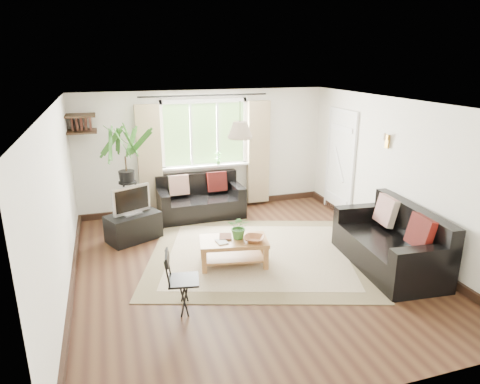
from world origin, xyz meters
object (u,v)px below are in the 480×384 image
object	(u,v)px
sofa_back	(200,198)
sofa_right	(389,239)
coffee_table	(234,252)
folding_chair	(184,281)
palm_stand	(127,178)
tv_stand	(134,227)

from	to	relation	value
sofa_back	sofa_right	bearing A→B (deg)	-54.19
sofa_back	coffee_table	bearing A→B (deg)	-90.56
sofa_right	folding_chair	distance (m)	3.10
sofa_back	palm_stand	xyz separation A→B (m)	(-1.36, -0.14, 0.56)
palm_stand	sofa_right	bearing A→B (deg)	-37.97
sofa_back	tv_stand	bearing A→B (deg)	-151.92
coffee_table	tv_stand	world-z (taller)	tv_stand
sofa_back	tv_stand	distance (m)	1.54
sofa_right	folding_chair	bearing A→B (deg)	-80.93
sofa_right	folding_chair	xyz separation A→B (m)	(-3.09, -0.22, -0.05)
coffee_table	tv_stand	xyz separation A→B (m)	(-1.36, 1.42, 0.03)
sofa_back	folding_chair	bearing A→B (deg)	-107.26
sofa_right	coffee_table	distance (m)	2.30
coffee_table	palm_stand	bearing A→B (deg)	124.27
sofa_back	coffee_table	distance (m)	2.17
tv_stand	coffee_table	bearing A→B (deg)	-70.82
sofa_right	tv_stand	distance (m)	4.14
sofa_back	sofa_right	size ratio (longest dim) A/B	0.88
coffee_table	folding_chair	world-z (taller)	folding_chair
tv_stand	folding_chair	size ratio (longest dim) A/B	1.11
sofa_right	palm_stand	distance (m)	4.52
tv_stand	sofa_back	bearing A→B (deg)	4.53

